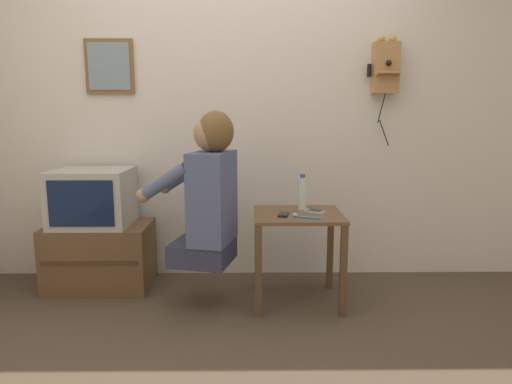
{
  "coord_description": "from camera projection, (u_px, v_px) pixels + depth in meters",
  "views": [
    {
      "loc": [
        0.13,
        -2.18,
        1.24
      ],
      "look_at": [
        0.16,
        0.63,
        0.75
      ],
      "focal_mm": 32.0,
      "sensor_mm": 36.0,
      "label": 1
    }
  ],
  "objects": [
    {
      "name": "wall_back",
      "position": [
        233.0,
        107.0,
        3.37
      ],
      "size": [
        6.8,
        0.05,
        2.55
      ],
      "color": "beige",
      "rests_on": "ground_plane"
    },
    {
      "name": "water_bottle",
      "position": [
        302.0,
        193.0,
        3.03
      ],
      "size": [
        0.06,
        0.06,
        0.24
      ],
      "color": "silver",
      "rests_on": "side_table"
    },
    {
      "name": "tv_stand",
      "position": [
        100.0,
        256.0,
        3.25
      ],
      "size": [
        0.71,
        0.46,
        0.46
      ],
      "color": "brown",
      "rests_on": "ground_plane"
    },
    {
      "name": "ground_plane",
      "position": [
        226.0,
        355.0,
        2.36
      ],
      "size": [
        14.0,
        14.0,
        0.0
      ],
      "primitive_type": "plane",
      "color": "#4C3D2D"
    },
    {
      "name": "wall_phone_antique",
      "position": [
        385.0,
        67.0,
        3.25
      ],
      "size": [
        0.22,
        0.18,
        0.78
      ],
      "color": "#AD7A47"
    },
    {
      "name": "person",
      "position": [
        208.0,
        192.0,
        2.83
      ],
      "size": [
        0.62,
        0.5,
        0.96
      ],
      "rotation": [
        0.0,
        0.0,
        1.34
      ],
      "color": "#2D3347",
      "rests_on": "ground_plane"
    },
    {
      "name": "side_table",
      "position": [
        298.0,
        231.0,
        2.96
      ],
      "size": [
        0.56,
        0.52,
        0.6
      ],
      "color": "brown",
      "rests_on": "ground_plane"
    },
    {
      "name": "cell_phone_held",
      "position": [
        283.0,
        214.0,
        2.87
      ],
      "size": [
        0.08,
        0.13,
        0.01
      ],
      "rotation": [
        0.0,
        0.0,
        -0.19
      ],
      "color": "black",
      "rests_on": "side_table"
    },
    {
      "name": "television",
      "position": [
        93.0,
        197.0,
        3.18
      ],
      "size": [
        0.52,
        0.46,
        0.39
      ],
      "color": "#ADA89E",
      "rests_on": "tv_stand"
    },
    {
      "name": "framed_picture",
      "position": [
        109.0,
        66.0,
        3.27
      ],
      "size": [
        0.35,
        0.03,
        0.38
      ],
      "color": "brown"
    },
    {
      "name": "toothbrush",
      "position": [
        305.0,
        217.0,
        2.8
      ],
      "size": [
        0.17,
        0.08,
        0.02
      ],
      "rotation": [
        0.0,
        0.0,
        1.16
      ],
      "color": "#338CD8",
      "rests_on": "side_table"
    },
    {
      "name": "cell_phone_spare",
      "position": [
        315.0,
        211.0,
        2.96
      ],
      "size": [
        0.14,
        0.12,
        0.01
      ],
      "rotation": [
        0.0,
        0.0,
        0.94
      ],
      "color": "silver",
      "rests_on": "side_table"
    }
  ]
}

